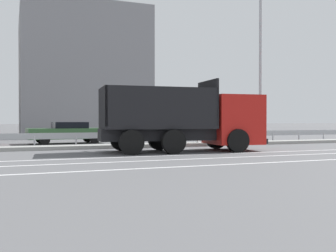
% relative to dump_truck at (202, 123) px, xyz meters
% --- Properties ---
extents(ground_plane, '(320.00, 320.00, 0.00)m').
position_rel_dump_truck_xyz_m(ground_plane, '(-0.96, 1.38, -1.30)').
color(ground_plane, '#565659').
extents(lane_strip_0, '(71.38, 0.16, 0.01)m').
position_rel_dump_truck_xyz_m(lane_strip_0, '(-1.06, -1.71, -1.30)').
color(lane_strip_0, silver).
rests_on(lane_strip_0, ground_plane).
extents(lane_strip_1, '(71.38, 0.16, 0.01)m').
position_rel_dump_truck_xyz_m(lane_strip_1, '(-1.06, -3.33, -1.30)').
color(lane_strip_1, silver).
rests_on(lane_strip_1, ground_plane).
extents(lane_strip_2, '(71.38, 0.16, 0.01)m').
position_rel_dump_truck_xyz_m(lane_strip_2, '(-1.06, -5.41, -1.30)').
color(lane_strip_2, silver).
rests_on(lane_strip_2, ground_plane).
extents(median_island, '(39.26, 1.10, 0.18)m').
position_rel_dump_truck_xyz_m(median_island, '(-0.96, 3.44, -1.21)').
color(median_island, gray).
rests_on(median_island, ground_plane).
extents(median_guardrail, '(71.38, 0.09, 0.78)m').
position_rel_dump_truck_xyz_m(median_guardrail, '(-0.96, 4.62, -0.73)').
color(median_guardrail, '#9EA0A5').
rests_on(median_guardrail, ground_plane).
extents(dump_truck, '(7.65, 3.19, 3.28)m').
position_rel_dump_truck_xyz_m(dump_truck, '(0.00, 0.00, 0.00)').
color(dump_truck, red).
rests_on(dump_truck, ground_plane).
extents(median_road_sign, '(0.67, 0.16, 2.32)m').
position_rel_dump_truck_xyz_m(median_road_sign, '(1.43, 3.44, -0.10)').
color(median_road_sign, white).
rests_on(median_road_sign, ground_plane).
extents(street_lamp_1, '(0.70, 2.13, 10.97)m').
position_rel_dump_truck_xyz_m(street_lamp_1, '(5.51, 3.20, 4.67)').
color(street_lamp_1, '#ADADB2').
rests_on(street_lamp_1, ground_plane).
extents(parked_car_4, '(4.89, 2.24, 1.33)m').
position_rel_dump_truck_xyz_m(parked_car_4, '(-5.06, 8.46, -0.60)').
color(parked_car_4, '#335B33').
rests_on(parked_car_4, ground_plane).
extents(background_building_1, '(10.92, 13.00, 11.49)m').
position_rel_dump_truck_xyz_m(background_building_1, '(-2.17, 22.34, 4.44)').
color(background_building_1, gray).
rests_on(background_building_1, ground_plane).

